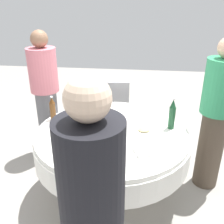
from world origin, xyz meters
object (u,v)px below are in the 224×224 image
(bottle_brown_mid, at_px, (53,109))
(person_right, at_px, (46,94))
(bottle_dark_green_right, at_px, (172,115))
(chair_inner, at_px, (115,103))
(bottle_brown_west, at_px, (107,160))
(plate_front, at_px, (74,117))
(plate_east, at_px, (96,152))
(dining_table, at_px, (112,144))
(person_west, at_px, (93,216))
(plate_north, at_px, (144,131))
(person_mid, at_px, (216,115))
(plate_near, at_px, (109,121))
(wine_glass_rear, at_px, (87,101))
(wine_glass_south, at_px, (106,97))

(bottle_brown_mid, relative_size, person_right, 0.16)
(bottle_dark_green_right, height_order, chair_inner, bottle_dark_green_right)
(bottle_brown_west, distance_m, plate_front, 1.02)
(plate_east, bearing_deg, plate_front, -61.34)
(bottle_brown_west, bearing_deg, dining_table, -86.34)
(dining_table, bearing_deg, bottle_brown_west, 93.66)
(bottle_brown_west, distance_m, person_west, 0.51)
(plate_east, bearing_deg, person_right, -52.88)
(dining_table, height_order, person_right, person_right)
(bottle_brown_west, relative_size, plate_north, 1.03)
(person_mid, bearing_deg, plate_north, -84.94)
(plate_north, distance_m, person_west, 1.20)
(bottle_brown_west, bearing_deg, plate_east, -62.24)
(plate_near, bearing_deg, chair_inner, -87.10)
(bottle_brown_west, height_order, bottle_dark_green_right, bottle_dark_green_right)
(plate_east, xyz_separation_m, person_mid, (-1.11, -0.67, 0.09))
(plate_front, bearing_deg, plate_north, 162.36)
(wine_glass_rear, bearing_deg, person_mid, 170.44)
(wine_glass_rear, bearing_deg, wine_glass_south, -142.27)
(plate_north, bearing_deg, bottle_dark_green_right, -156.42)
(bottle_brown_mid, distance_m, wine_glass_rear, 0.44)
(person_mid, height_order, chair_inner, person_mid)
(bottle_brown_mid, distance_m, chair_inner, 1.22)
(bottle_brown_mid, height_order, person_right, person_right)
(dining_table, relative_size, person_mid, 0.93)
(bottle_dark_green_right, bearing_deg, plate_front, -6.96)
(dining_table, bearing_deg, person_mid, -165.27)
(wine_glass_rear, bearing_deg, bottle_brown_mid, 47.54)
(plate_front, height_order, person_mid, person_mid)
(bottle_dark_green_right, bearing_deg, person_west, 67.39)
(plate_near, height_order, person_west, person_west)
(plate_north, distance_m, plate_near, 0.40)
(person_mid, bearing_deg, person_west, -49.44)
(bottle_brown_west, relative_size, plate_near, 1.18)
(person_west, height_order, person_right, person_west)
(plate_near, bearing_deg, plate_north, 154.57)
(plate_east, bearing_deg, dining_table, -102.38)
(bottle_brown_west, height_order, plate_front, bottle_brown_west)
(plate_near, distance_m, plate_front, 0.39)
(bottle_dark_green_right, bearing_deg, chair_inner, -58.23)
(plate_near, bearing_deg, person_west, 93.75)
(plate_near, xyz_separation_m, chair_inner, (0.05, -1.03, -0.23))
(plate_near, height_order, chair_inner, chair_inner)
(wine_glass_south, relative_size, person_mid, 0.09)
(plate_front, bearing_deg, dining_table, 150.63)
(wine_glass_south, height_order, chair_inner, wine_glass_south)
(bottle_dark_green_right, xyz_separation_m, plate_east, (0.65, 0.52, -0.13))
(chair_inner, bearing_deg, plate_front, -114.15)
(bottle_brown_mid, height_order, plate_north, bottle_brown_mid)
(bottle_dark_green_right, xyz_separation_m, person_right, (1.47, -0.56, -0.06))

